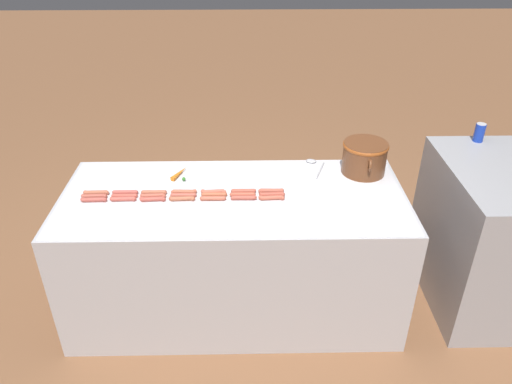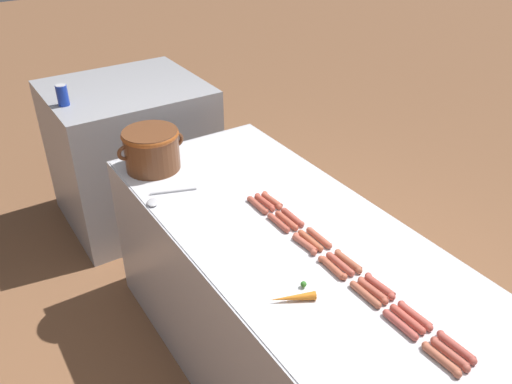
{
  "view_description": "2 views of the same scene",
  "coord_description": "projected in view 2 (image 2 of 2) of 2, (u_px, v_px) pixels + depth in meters",
  "views": [
    {
      "loc": [
        2.49,
        0.09,
        2.39
      ],
      "look_at": [
        0.07,
        0.13,
        0.93
      ],
      "focal_mm": 34.5,
      "sensor_mm": 36.0,
      "label": 1
    },
    {
      "loc": [
        -1.1,
        -1.43,
        2.17
      ],
      "look_at": [
        -0.03,
        0.22,
        0.95
      ],
      "focal_mm": 36.84,
      "sensor_mm": 36.0,
      "label": 2
    }
  ],
  "objects": [
    {
      "name": "ground_plane",
      "position": [
        285.0,
        368.0,
        2.67
      ],
      "size": [
        20.0,
        20.0,
        0.0
      ],
      "primitive_type": "plane",
      "color": "brown"
    },
    {
      "name": "griddle_counter",
      "position": [
        288.0,
        306.0,
        2.44
      ],
      "size": [
        0.89,
        2.06,
        0.86
      ],
      "color": "#BCBCC1",
      "rests_on": "ground_plane"
    },
    {
      "name": "back_cabinet",
      "position": [
        132.0,
        153.0,
        3.63
      ],
      "size": [
        0.98,
        0.87,
        0.98
      ],
      "primitive_type": "cube",
      "color": "#A0A0A4",
      "rests_on": "ground_plane"
    },
    {
      "name": "hot_dog_0",
      "position": [
        441.0,
        359.0,
        1.62
      ],
      "size": [
        0.03,
        0.15,
        0.03
      ],
      "color": "#B55E43",
      "rests_on": "griddle_counter"
    },
    {
      "name": "hot_dog_1",
      "position": [
        400.0,
        325.0,
        1.74
      ],
      "size": [
        0.03,
        0.15,
        0.03
      ],
      "color": "#B74F44",
      "rests_on": "griddle_counter"
    },
    {
      "name": "hot_dog_2",
      "position": [
        365.0,
        294.0,
        1.87
      ],
      "size": [
        0.03,
        0.15,
        0.03
      ],
      "color": "#B25C42",
      "rests_on": "griddle_counter"
    },
    {
      "name": "hot_dog_3",
      "position": [
        332.0,
        268.0,
        1.99
      ],
      "size": [
        0.03,
        0.15,
        0.03
      ],
      "color": "#BE5D42",
      "rests_on": "griddle_counter"
    },
    {
      "name": "hot_dog_4",
      "position": [
        305.0,
        244.0,
        2.12
      ],
      "size": [
        0.04,
        0.15,
        0.03
      ],
      "color": "#BB5B46",
      "rests_on": "griddle_counter"
    },
    {
      "name": "hot_dog_5",
      "position": [
        279.0,
        223.0,
        2.24
      ],
      "size": [
        0.03,
        0.15,
        0.03
      ],
      "color": "#B95340",
      "rests_on": "griddle_counter"
    },
    {
      "name": "hot_dog_6",
      "position": [
        257.0,
        205.0,
        2.36
      ],
      "size": [
        0.03,
        0.15,
        0.03
      ],
      "color": "#B55542",
      "rests_on": "griddle_counter"
    },
    {
      "name": "hot_dog_7",
      "position": [
        450.0,
        354.0,
        1.64
      ],
      "size": [
        0.03,
        0.15,
        0.03
      ],
      "color": "#B05242",
      "rests_on": "griddle_counter"
    },
    {
      "name": "hot_dog_8",
      "position": [
        407.0,
        319.0,
        1.76
      ],
      "size": [
        0.03,
        0.15,
        0.03
      ],
      "color": "#BE4F40",
      "rests_on": "griddle_counter"
    },
    {
      "name": "hot_dog_9",
      "position": [
        373.0,
        290.0,
        1.88
      ],
      "size": [
        0.03,
        0.15,
        0.03
      ],
      "color": "#B85642",
      "rests_on": "griddle_counter"
    },
    {
      "name": "hot_dog_10",
      "position": [
        340.0,
        264.0,
        2.01
      ],
      "size": [
        0.03,
        0.15,
        0.03
      ],
      "color": "#B85645",
      "rests_on": "griddle_counter"
    },
    {
      "name": "hot_dog_11",
      "position": [
        310.0,
        240.0,
        2.14
      ],
      "size": [
        0.03,
        0.15,
        0.03
      ],
      "color": "#BB5D3D",
      "rests_on": "griddle_counter"
    },
    {
      "name": "hot_dog_12",
      "position": [
        287.0,
        220.0,
        2.26
      ],
      "size": [
        0.03,
        0.15,
        0.03
      ],
      "color": "#BB553E",
      "rests_on": "griddle_counter"
    },
    {
      "name": "hot_dog_13",
      "position": [
        265.0,
        202.0,
        2.38
      ],
      "size": [
        0.03,
        0.15,
        0.03
      ],
      "color": "#B74F3D",
      "rests_on": "griddle_counter"
    },
    {
      "name": "hot_dog_14",
      "position": [
        456.0,
        347.0,
        1.66
      ],
      "size": [
        0.03,
        0.15,
        0.03
      ],
      "color": "#B44F43",
      "rests_on": "griddle_counter"
    },
    {
      "name": "hot_dog_15",
      "position": [
        415.0,
        316.0,
        1.78
      ],
      "size": [
        0.03,
        0.15,
        0.03
      ],
      "color": "#BC5246",
      "rests_on": "griddle_counter"
    },
    {
      "name": "hot_dog_16",
      "position": [
        380.0,
        286.0,
        1.9
      ],
      "size": [
        0.03,
        0.15,
        0.03
      ],
      "color": "#B74F42",
      "rests_on": "griddle_counter"
    },
    {
      "name": "hot_dog_17",
      "position": [
        348.0,
        261.0,
        2.02
      ],
      "size": [
        0.03,
        0.15,
        0.03
      ],
      "color": "#B05E41",
      "rests_on": "griddle_counter"
    },
    {
      "name": "hot_dog_18",
      "position": [
        319.0,
        238.0,
        2.15
      ],
      "size": [
        0.03,
        0.15,
        0.03
      ],
      "color": "#BC5C45",
      "rests_on": "griddle_counter"
    },
    {
      "name": "hot_dog_19",
      "position": [
        293.0,
        217.0,
        2.28
      ],
      "size": [
        0.03,
        0.15,
        0.03
      ],
      "color": "#B45040",
      "rests_on": "griddle_counter"
    },
    {
      "name": "hot_dog_20",
      "position": [
        272.0,
        200.0,
        2.4
      ],
      "size": [
        0.03,
        0.15,
        0.03
      ],
      "color": "#BE5943",
      "rests_on": "griddle_counter"
    },
    {
      "name": "bean_pot",
      "position": [
        151.0,
        148.0,
        2.62
      ],
      "size": [
        0.35,
        0.29,
        0.21
      ],
      "color": "brown",
      "rests_on": "griddle_counter"
    },
    {
      "name": "serving_spoon",
      "position": [
        160.0,
        199.0,
        2.42
      ],
      "size": [
        0.27,
        0.13,
        0.02
      ],
      "color": "#B7B7BC",
      "rests_on": "griddle_counter"
    },
    {
      "name": "carrot",
      "position": [
        293.0,
        297.0,
        1.85
      ],
      "size": [
        0.17,
        0.1,
        0.03
      ],
      "color": "orange",
      "rests_on": "griddle_counter"
    },
    {
      "name": "soda_can",
      "position": [
        62.0,
        95.0,
        3.07
      ],
      "size": [
        0.07,
        0.07,
        0.12
      ],
      "color": "#1938B2",
      "rests_on": "back_cabinet"
    }
  ]
}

